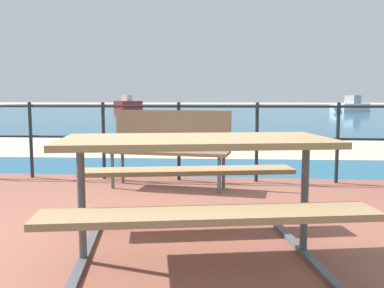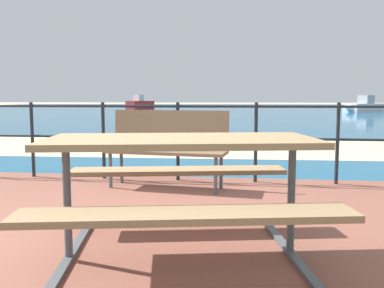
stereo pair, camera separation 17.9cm
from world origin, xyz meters
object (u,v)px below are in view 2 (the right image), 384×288
park_bench (168,142)px  boat_mid (363,106)px  boat_near (141,104)px  picnic_table (181,166)px

park_bench → boat_mid: boat_mid is taller
boat_near → boat_mid: size_ratio=0.87×
picnic_table → park_bench: bearing=92.0°
picnic_table → boat_near: (-10.62, 40.88, -0.15)m
park_bench → boat_near: (-10.13, 38.72, -0.07)m
picnic_table → boat_near: 42.23m
park_bench → boat_mid: bearing=79.0°
park_bench → picnic_table: bearing=-69.2°
park_bench → boat_near: boat_near is taller
boat_near → boat_mid: (21.07, -7.11, -0.05)m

